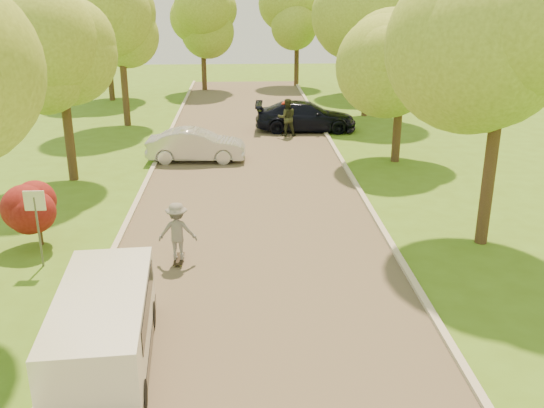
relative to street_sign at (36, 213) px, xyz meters
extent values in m
plane|color=#456E1A|center=(5.80, -4.00, -1.56)|extent=(100.00, 100.00, 0.00)
cube|color=#4C4438|center=(5.80, 4.00, -1.56)|extent=(8.00, 60.00, 0.01)
cube|color=#B2AD9E|center=(1.75, 4.00, -1.50)|extent=(0.18, 60.00, 0.12)
cube|color=#B2AD9E|center=(9.85, 4.00, -1.50)|extent=(0.18, 60.00, 0.12)
cylinder|color=#59595E|center=(0.00, 0.00, -0.56)|extent=(0.06, 0.06, 2.00)
cube|color=white|center=(0.00, 0.00, 0.34)|extent=(0.55, 0.04, 0.55)
cylinder|color=#382619|center=(-0.50, 1.50, -1.21)|extent=(0.12, 0.12, 0.70)
sphere|color=#590F0F|center=(-0.50, 1.50, -0.46)|extent=(1.70, 1.70, 1.70)
cylinder|color=#382619|center=(-1.20, 8.00, 0.01)|extent=(0.36, 0.36, 3.15)
sphere|color=olive|center=(-1.20, 8.00, 2.85)|extent=(4.20, 4.20, 4.20)
sphere|color=olive|center=(-0.57, 8.00, 3.48)|extent=(3.15, 3.15, 3.15)
cylinder|color=#382619|center=(-0.80, 18.00, 0.35)|extent=(0.36, 0.36, 3.83)
sphere|color=olive|center=(-0.80, 18.00, 3.70)|extent=(4.80, 4.80, 4.80)
sphere|color=olive|center=(-0.08, 18.00, 4.42)|extent=(3.60, 3.60, 3.60)
cylinder|color=#382619|center=(12.60, 1.00, 0.35)|extent=(0.36, 0.36, 3.83)
sphere|color=olive|center=(12.60, 1.00, 3.76)|extent=(5.00, 5.00, 5.00)
sphere|color=olive|center=(13.35, 1.00, 4.51)|extent=(3.75, 3.75, 3.75)
cylinder|color=#382619|center=(12.20, 10.00, 0.12)|extent=(0.36, 0.36, 3.38)
sphere|color=olive|center=(12.20, 10.00, 3.13)|extent=(4.40, 4.40, 4.40)
sphere|color=olive|center=(12.86, 10.00, 3.79)|extent=(3.30, 3.30, 3.30)
cylinder|color=#382619|center=(12.80, 20.00, 0.46)|extent=(0.36, 0.36, 4.05)
sphere|color=olive|center=(12.80, 20.00, 4.05)|extent=(5.20, 5.20, 5.20)
sphere|color=olive|center=(13.58, 20.00, 4.83)|extent=(3.90, 3.90, 3.90)
cylinder|color=#382619|center=(-3.20, 26.00, 0.24)|extent=(0.36, 0.36, 3.60)
sphere|color=olive|center=(-3.20, 26.00, 3.54)|extent=(5.00, 5.00, 5.00)
sphere|color=olive|center=(-2.45, 26.00, 4.29)|extent=(3.75, 3.75, 3.75)
cylinder|color=#382619|center=(13.80, 28.00, 0.35)|extent=(0.36, 0.36, 3.83)
sphere|color=olive|center=(13.80, 28.00, 3.76)|extent=(5.00, 5.00, 5.00)
sphere|color=olive|center=(14.55, 28.00, 4.51)|extent=(3.75, 3.75, 3.75)
cylinder|color=#382619|center=(2.80, 30.00, 0.12)|extent=(0.36, 0.36, 3.38)
sphere|color=olive|center=(2.80, 30.00, 3.25)|extent=(4.80, 4.80, 4.80)
sphere|color=olive|center=(3.52, 30.00, 3.97)|extent=(3.60, 3.60, 3.60)
cylinder|color=#382619|center=(9.80, 32.00, 0.24)|extent=(0.36, 0.36, 3.60)
sphere|color=olive|center=(9.80, 32.00, 3.54)|extent=(5.00, 5.00, 5.00)
sphere|color=olive|center=(10.55, 32.00, 4.29)|extent=(3.75, 3.75, 3.75)
cube|color=white|center=(2.72, -4.82, -0.66)|extent=(2.04, 4.45, 1.49)
cube|color=black|center=(2.72, -4.82, -1.29)|extent=(2.07, 4.54, 0.27)
cube|color=black|center=(2.70, -4.59, -0.30)|extent=(1.97, 3.19, 0.50)
cylinder|color=black|center=(2.07, -6.32, -1.27)|extent=(0.26, 0.61, 0.59)
cylinder|color=black|center=(3.60, -6.20, -1.27)|extent=(0.26, 0.61, 0.59)
cylinder|color=black|center=(1.85, -3.44, -1.27)|extent=(0.26, 0.61, 0.59)
cylinder|color=black|center=(3.37, -3.32, -1.27)|extent=(0.26, 0.61, 0.59)
imported|color=#BAB9BE|center=(3.50, 10.51, -0.86)|extent=(4.31, 1.64, 1.40)
imported|color=black|center=(8.88, 16.19, -0.79)|extent=(5.42, 2.47, 1.54)
cube|color=black|center=(3.70, 0.06, -1.47)|extent=(0.25, 0.84, 0.02)
cylinder|color=#BFCC4C|center=(3.77, 0.36, -1.52)|extent=(0.03, 0.07, 0.07)
cylinder|color=#BFCC4C|center=(3.62, 0.36, -1.52)|extent=(0.03, 0.07, 0.07)
cylinder|color=#BFCC4C|center=(3.77, -0.24, -1.52)|extent=(0.03, 0.07, 0.07)
cylinder|color=#BFCC4C|center=(3.62, -0.23, -1.52)|extent=(0.03, 0.07, 0.07)
imported|color=slate|center=(3.70, 0.06, -0.64)|extent=(1.07, 0.62, 1.63)
imported|color=red|center=(7.72, 15.93, -0.76)|extent=(0.65, 0.48, 1.61)
imported|color=#292E1C|center=(7.80, 14.96, -0.60)|extent=(0.99, 0.80, 1.93)
camera|label=1|loc=(5.50, -15.35, 5.65)|focal=40.00mm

